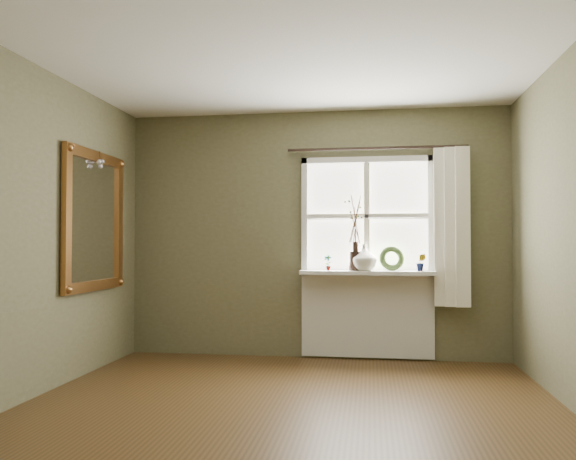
# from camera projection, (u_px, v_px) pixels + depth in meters

# --- Properties ---
(floor) EXTENTS (4.50, 4.50, 0.00)m
(floor) POSITION_uv_depth(u_px,v_px,m) (281.00, 426.00, 3.67)
(floor) COLOR #422C14
(floor) RESTS_ON ground
(ceiling) EXTENTS (4.50, 4.50, 0.00)m
(ceiling) POSITION_uv_depth(u_px,v_px,m) (281.00, 33.00, 3.73)
(ceiling) COLOR silver
(ceiling) RESTS_ON ground
(wall_back) EXTENTS (4.00, 0.10, 2.60)m
(wall_back) POSITION_uv_depth(u_px,v_px,m) (315.00, 234.00, 5.98)
(wall_back) COLOR brown
(wall_back) RESTS_ON ground
(wall_front) EXTENTS (4.00, 0.10, 2.60)m
(wall_front) POSITION_uv_depth(u_px,v_px,m) (138.00, 201.00, 1.43)
(wall_front) COLOR brown
(wall_front) RESTS_ON ground
(window_frame) EXTENTS (1.36, 0.06, 1.24)m
(window_frame) POSITION_uv_depth(u_px,v_px,m) (367.00, 216.00, 5.83)
(window_frame) COLOR silver
(window_frame) RESTS_ON wall_back
(window_sill) EXTENTS (1.36, 0.26, 0.04)m
(window_sill) POSITION_uv_depth(u_px,v_px,m) (367.00, 273.00, 5.71)
(window_sill) COLOR silver
(window_sill) RESTS_ON wall_back
(window_apron) EXTENTS (1.36, 0.04, 0.88)m
(window_apron) POSITION_uv_depth(u_px,v_px,m) (367.00, 315.00, 5.81)
(window_apron) COLOR silver
(window_apron) RESTS_ON ground
(dark_jug) EXTENTS (0.16, 0.16, 0.20)m
(dark_jug) POSITION_uv_depth(u_px,v_px,m) (355.00, 261.00, 5.73)
(dark_jug) COLOR black
(dark_jug) RESTS_ON window_sill
(cream_vase) EXTENTS (0.30, 0.30, 0.27)m
(cream_vase) POSITION_uv_depth(u_px,v_px,m) (364.00, 258.00, 5.72)
(cream_vase) COLOR beige
(cream_vase) RESTS_ON window_sill
(wreath) EXTENTS (0.27, 0.16, 0.26)m
(wreath) POSITION_uv_depth(u_px,v_px,m) (392.00, 261.00, 5.71)
(wreath) COLOR #31441E
(wreath) RESTS_ON window_sill
(potted_plant_left) EXTENTS (0.10, 0.07, 0.16)m
(potted_plant_left) POSITION_uv_depth(u_px,v_px,m) (328.00, 263.00, 5.77)
(potted_plant_left) COLOR #31441E
(potted_plant_left) RESTS_ON window_sill
(potted_plant_right) EXTENTS (0.11, 0.09, 0.18)m
(potted_plant_right) POSITION_uv_depth(u_px,v_px,m) (421.00, 262.00, 5.63)
(potted_plant_right) COLOR #31441E
(potted_plant_right) RESTS_ON window_sill
(curtain) EXTENTS (0.36, 0.12, 1.59)m
(curtain) POSITION_uv_depth(u_px,v_px,m) (451.00, 227.00, 5.61)
(curtain) COLOR white
(curtain) RESTS_ON wall_back
(curtain_rod) EXTENTS (1.84, 0.03, 0.03)m
(curtain_rod) POSITION_uv_depth(u_px,v_px,m) (376.00, 148.00, 5.78)
(curtain_rod) COLOR black
(curtain_rod) RESTS_ON wall_back
(gilt_mirror) EXTENTS (0.10, 1.09, 1.30)m
(gilt_mirror) POSITION_uv_depth(u_px,v_px,m) (95.00, 220.00, 5.24)
(gilt_mirror) COLOR white
(gilt_mirror) RESTS_ON wall_left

